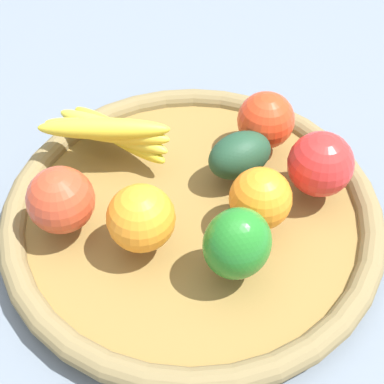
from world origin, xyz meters
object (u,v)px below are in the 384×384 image
(orange_1, at_px, (260,199))
(apple_0, at_px, (61,200))
(avocado, at_px, (240,155))
(orange_0, at_px, (141,218))
(banana_bunch, at_px, (110,131))
(apple_2, at_px, (320,164))
(apple_1, at_px, (266,120))
(bell_pepper, at_px, (237,244))

(orange_1, distance_m, apple_0, 0.22)
(avocado, relative_size, apple_0, 1.09)
(orange_0, bearing_deg, avocado, 55.09)
(orange_0, bearing_deg, orange_1, 24.60)
(banana_bunch, height_order, apple_2, apple_2)
(avocado, height_order, apple_0, apple_0)
(orange_0, bearing_deg, apple_1, 59.11)
(banana_bunch, height_order, bell_pepper, bell_pepper)
(apple_1, bearing_deg, avocado, -111.29)
(apple_0, relative_size, bell_pepper, 0.90)
(orange_0, distance_m, apple_0, 0.09)
(avocado, bearing_deg, apple_1, 68.71)
(orange_0, relative_size, avocado, 0.91)
(apple_2, bearing_deg, orange_1, -133.87)
(apple_2, bearing_deg, apple_0, -157.69)
(apple_2, distance_m, avocado, 0.10)
(apple_2, height_order, bell_pepper, bell_pepper)
(apple_1, xyz_separation_m, apple_2, (0.07, -0.07, 0.00))
(apple_0, bearing_deg, apple_2, 22.31)
(apple_2, xyz_separation_m, apple_0, (-0.27, -0.11, -0.00))
(apple_2, relative_size, bell_pepper, 0.92)
(orange_0, xyz_separation_m, orange_1, (0.12, 0.06, -0.00))
(apple_2, height_order, apple_0, apple_2)
(avocado, distance_m, apple_0, 0.22)
(apple_2, distance_m, orange_1, 0.09)
(orange_1, relative_size, apple_0, 0.93)
(banana_bunch, relative_size, avocado, 1.99)
(apple_1, bearing_deg, apple_2, -43.15)
(banana_bunch, distance_m, apple_0, 0.13)
(bell_pepper, bearing_deg, orange_0, 130.04)
(orange_0, relative_size, apple_2, 0.97)
(banana_bunch, bearing_deg, avocado, -1.87)
(apple_0, bearing_deg, bell_pepper, -6.39)
(avocado, xyz_separation_m, orange_1, (0.03, -0.07, 0.01))
(apple_1, height_order, orange_1, apple_1)
(apple_0, bearing_deg, avocado, 33.51)
(apple_2, bearing_deg, orange_0, -146.82)
(avocado, height_order, orange_1, orange_1)
(apple_2, xyz_separation_m, avocado, (-0.09, 0.01, -0.01))
(banana_bunch, bearing_deg, orange_1, -21.08)
(apple_0, xyz_separation_m, bell_pepper, (0.20, -0.02, 0.00))
(orange_0, height_order, orange_1, orange_0)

